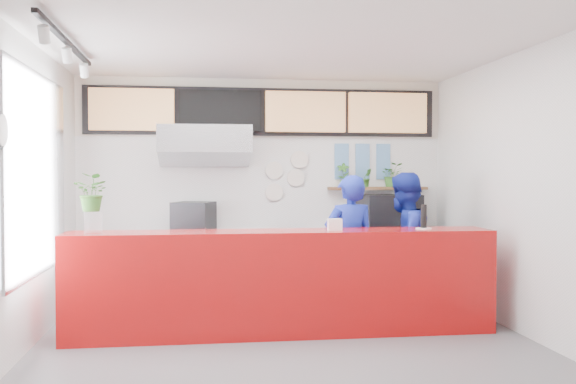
% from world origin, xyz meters
% --- Properties ---
extents(floor, '(5.00, 5.00, 0.00)m').
position_xyz_m(floor, '(0.00, 0.00, 0.00)').
color(floor, slate).
rests_on(floor, ground).
extents(ceiling, '(5.00, 5.00, 0.00)m').
position_xyz_m(ceiling, '(0.00, 0.00, 3.00)').
color(ceiling, silver).
extents(wall_back, '(5.00, 0.00, 5.00)m').
position_xyz_m(wall_back, '(0.00, 2.50, 1.50)').
color(wall_back, white).
rests_on(wall_back, ground).
extents(wall_left, '(0.00, 5.00, 5.00)m').
position_xyz_m(wall_left, '(-2.50, 0.00, 1.50)').
color(wall_left, white).
rests_on(wall_left, ground).
extents(wall_right, '(0.00, 5.00, 5.00)m').
position_xyz_m(wall_right, '(2.50, 0.00, 1.50)').
color(wall_right, white).
rests_on(wall_right, ground).
extents(service_counter, '(4.50, 0.60, 1.10)m').
position_xyz_m(service_counter, '(0.00, 0.40, 0.55)').
color(service_counter, '#A40B0B').
rests_on(service_counter, ground).
extents(cream_band, '(5.00, 0.02, 0.80)m').
position_xyz_m(cream_band, '(0.00, 2.49, 2.60)').
color(cream_band, beige).
rests_on(cream_band, wall_back).
extents(prep_bench, '(1.80, 0.60, 0.90)m').
position_xyz_m(prep_bench, '(-0.80, 2.20, 0.45)').
color(prep_bench, '#B2B5BA').
rests_on(prep_bench, ground).
extents(panini_oven, '(0.61, 0.61, 0.43)m').
position_xyz_m(panini_oven, '(-0.95, 2.20, 1.12)').
color(panini_oven, black).
rests_on(panini_oven, prep_bench).
extents(extraction_hood, '(1.20, 0.70, 0.35)m').
position_xyz_m(extraction_hood, '(-0.80, 2.15, 2.15)').
color(extraction_hood, '#B2B5BA').
rests_on(extraction_hood, ceiling).
extents(hood_lip, '(1.20, 0.69, 0.31)m').
position_xyz_m(hood_lip, '(-0.80, 2.15, 1.95)').
color(hood_lip, '#B2B5BA').
rests_on(hood_lip, ceiling).
extents(right_bench, '(1.80, 0.60, 0.90)m').
position_xyz_m(right_bench, '(1.50, 2.20, 0.45)').
color(right_bench, '#B2B5BA').
rests_on(right_bench, ground).
extents(espresso_machine, '(0.88, 0.69, 0.52)m').
position_xyz_m(espresso_machine, '(1.68, 2.20, 1.16)').
color(espresso_machine, black).
rests_on(espresso_machine, right_bench).
extents(espresso_tray, '(0.67, 0.50, 0.06)m').
position_xyz_m(espresso_tray, '(1.68, 2.20, 1.38)').
color(espresso_tray, silver).
rests_on(espresso_tray, espresso_machine).
extents(herb_shelf, '(1.40, 0.18, 0.04)m').
position_xyz_m(herb_shelf, '(1.60, 2.40, 1.50)').
color(herb_shelf, brown).
rests_on(herb_shelf, wall_back).
extents(menu_board_far_left, '(1.10, 0.10, 0.55)m').
position_xyz_m(menu_board_far_left, '(-1.75, 2.38, 2.55)').
color(menu_board_far_left, tan).
rests_on(menu_board_far_left, wall_back).
extents(menu_board_mid_left, '(1.10, 0.10, 0.55)m').
position_xyz_m(menu_board_mid_left, '(-0.59, 2.38, 2.55)').
color(menu_board_mid_left, black).
rests_on(menu_board_mid_left, wall_back).
extents(menu_board_mid_right, '(1.10, 0.10, 0.55)m').
position_xyz_m(menu_board_mid_right, '(0.57, 2.38, 2.55)').
color(menu_board_mid_right, tan).
rests_on(menu_board_mid_right, wall_back).
extents(menu_board_far_right, '(1.10, 0.10, 0.55)m').
position_xyz_m(menu_board_far_right, '(1.73, 2.38, 2.55)').
color(menu_board_far_right, tan).
rests_on(menu_board_far_right, wall_back).
extents(soffit, '(4.80, 0.04, 0.65)m').
position_xyz_m(soffit, '(0.00, 2.46, 2.55)').
color(soffit, black).
rests_on(soffit, wall_back).
extents(window_pane, '(0.04, 2.20, 1.90)m').
position_xyz_m(window_pane, '(-2.47, 0.30, 1.70)').
color(window_pane, silver).
rests_on(window_pane, wall_left).
extents(window_frame, '(0.03, 2.30, 2.00)m').
position_xyz_m(window_frame, '(-2.45, 0.30, 1.70)').
color(window_frame, '#B2B5BA').
rests_on(window_frame, wall_left).
extents(wall_clock_face, '(0.02, 0.26, 0.26)m').
position_xyz_m(wall_clock_face, '(-2.43, -0.90, 2.05)').
color(wall_clock_face, white).
rests_on(wall_clock_face, wall_left).
extents(track_rail, '(0.05, 2.40, 0.04)m').
position_xyz_m(track_rail, '(-2.10, 0.00, 2.94)').
color(track_rail, black).
rests_on(track_rail, ceiling).
extents(dec_plate_a, '(0.24, 0.03, 0.24)m').
position_xyz_m(dec_plate_a, '(0.15, 2.47, 1.75)').
color(dec_plate_a, silver).
rests_on(dec_plate_a, wall_back).
extents(dec_plate_b, '(0.24, 0.03, 0.24)m').
position_xyz_m(dec_plate_b, '(0.45, 2.47, 1.65)').
color(dec_plate_b, silver).
rests_on(dec_plate_b, wall_back).
extents(dec_plate_c, '(0.24, 0.03, 0.24)m').
position_xyz_m(dec_plate_c, '(0.15, 2.47, 1.45)').
color(dec_plate_c, silver).
rests_on(dec_plate_c, wall_back).
extents(dec_plate_d, '(0.24, 0.03, 0.24)m').
position_xyz_m(dec_plate_d, '(0.50, 2.47, 1.90)').
color(dec_plate_d, silver).
rests_on(dec_plate_d, wall_back).
extents(photo_frame_a, '(0.20, 0.02, 0.25)m').
position_xyz_m(photo_frame_a, '(1.10, 2.48, 2.00)').
color(photo_frame_a, '#598CBF').
rests_on(photo_frame_a, wall_back).
extents(photo_frame_b, '(0.20, 0.02, 0.25)m').
position_xyz_m(photo_frame_b, '(1.40, 2.48, 2.00)').
color(photo_frame_b, '#598CBF').
rests_on(photo_frame_b, wall_back).
extents(photo_frame_c, '(0.20, 0.02, 0.25)m').
position_xyz_m(photo_frame_c, '(1.70, 2.48, 2.00)').
color(photo_frame_c, '#598CBF').
rests_on(photo_frame_c, wall_back).
extents(photo_frame_d, '(0.20, 0.02, 0.25)m').
position_xyz_m(photo_frame_d, '(1.10, 2.48, 1.75)').
color(photo_frame_d, '#598CBF').
rests_on(photo_frame_d, wall_back).
extents(photo_frame_e, '(0.20, 0.02, 0.25)m').
position_xyz_m(photo_frame_e, '(1.40, 2.48, 1.75)').
color(photo_frame_e, '#598CBF').
rests_on(photo_frame_e, wall_back).
extents(photo_frame_f, '(0.20, 0.02, 0.25)m').
position_xyz_m(photo_frame_f, '(1.70, 2.48, 1.75)').
color(photo_frame_f, '#598CBF').
rests_on(photo_frame_f, wall_back).
extents(staff_center, '(0.67, 0.49, 1.69)m').
position_xyz_m(staff_center, '(0.86, 0.95, 0.84)').
color(staff_center, '#162698').
rests_on(staff_center, ground).
extents(staff_right, '(1.06, 1.03, 1.72)m').
position_xyz_m(staff_right, '(1.53, 1.04, 0.86)').
color(staff_right, '#162698').
rests_on(staff_right, ground).
extents(herb_a, '(0.20, 0.17, 0.34)m').
position_xyz_m(herb_a, '(1.10, 2.40, 1.69)').
color(herb_a, '#346F26').
rests_on(herb_a, herb_shelf).
extents(herb_b, '(0.16, 0.14, 0.26)m').
position_xyz_m(herb_b, '(1.44, 2.40, 1.65)').
color(herb_b, '#346F26').
rests_on(herb_b, herb_shelf).
extents(herb_c, '(0.32, 0.28, 0.34)m').
position_xyz_m(herb_c, '(1.80, 2.40, 1.69)').
color(herb_c, '#346F26').
rests_on(herb_c, herb_shelf).
extents(glass_vase, '(0.18, 0.18, 0.22)m').
position_xyz_m(glass_vase, '(-1.93, 0.35, 1.21)').
color(glass_vase, white).
rests_on(glass_vase, service_counter).
extents(basil_vase, '(0.44, 0.41, 0.39)m').
position_xyz_m(basil_vase, '(-1.93, 0.35, 1.51)').
color(basil_vase, '#346F26').
rests_on(basil_vase, glass_vase).
extents(napkin_holder, '(0.15, 0.10, 0.13)m').
position_xyz_m(napkin_holder, '(0.55, 0.34, 1.16)').
color(napkin_holder, white).
rests_on(napkin_holder, service_counter).
extents(white_plate, '(0.19, 0.19, 0.01)m').
position_xyz_m(white_plate, '(1.54, 0.38, 1.11)').
color(white_plate, white).
rests_on(white_plate, service_counter).
extents(pepper_mill, '(0.06, 0.06, 0.25)m').
position_xyz_m(pepper_mill, '(1.54, 0.38, 1.24)').
color(pepper_mill, black).
rests_on(pepper_mill, white_plate).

